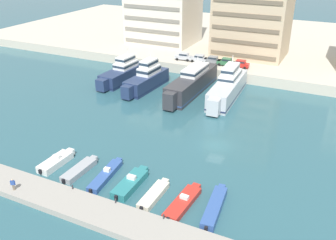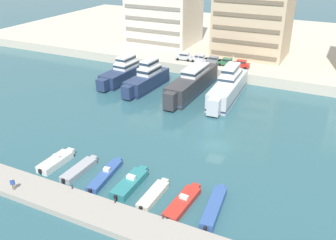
{
  "view_description": "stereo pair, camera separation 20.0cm",
  "coord_description": "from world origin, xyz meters",
  "px_view_note": "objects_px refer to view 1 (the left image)",
  "views": [
    {
      "loc": [
        15.58,
        -49.29,
        28.86
      ],
      "look_at": [
        -8.49,
        0.2,
        2.5
      ],
      "focal_mm": 40.0,
      "sensor_mm": 36.0,
      "label": 1
    },
    {
      "loc": [
        15.76,
        -49.21,
        28.86
      ],
      "look_at": [
        -8.49,
        0.2,
        2.5
      ],
      "focal_mm": 40.0,
      "sensor_mm": 36.0,
      "label": 2
    }
  ],
  "objects_px": {
    "yacht_charcoal_mid_left": "(192,83)",
    "motorboat_blue_mid_right": "(215,207)",
    "pedestrian_mid_deck": "(13,184)",
    "yacht_navy_left": "(147,79)",
    "car_silver_far_left": "(184,56)",
    "motorboat_cream_center": "(154,195)",
    "car_green_center_left": "(226,62)",
    "car_red_center": "(240,64)",
    "car_silver_left": "(199,58)",
    "yacht_navy_far_left": "(123,73)",
    "yacht_silver_center_left": "(228,87)",
    "motorboat_teal_center_left": "(131,183)",
    "motorboat_blue_mid_left": "(106,175)",
    "motorboat_grey_left": "(80,170)",
    "motorboat_red_center_right": "(183,202)",
    "car_grey_mid_left": "(213,60)",
    "motorboat_white_far_left": "(56,161)"
  },
  "relations": [
    {
      "from": "yacht_navy_left",
      "to": "car_green_center_left",
      "type": "xyz_separation_m",
      "value": [
        12.48,
        16.19,
        1.09
      ]
    },
    {
      "from": "motorboat_red_center_right",
      "to": "yacht_navy_left",
      "type": "bearing_deg",
      "value": 125.16
    },
    {
      "from": "motorboat_teal_center_left",
      "to": "yacht_silver_center_left",
      "type": "bearing_deg",
      "value": 87.02
    },
    {
      "from": "motorboat_red_center_right",
      "to": "motorboat_white_far_left",
      "type": "bearing_deg",
      "value": 178.93
    },
    {
      "from": "motorboat_cream_center",
      "to": "car_silver_far_left",
      "type": "relative_size",
      "value": 1.6
    },
    {
      "from": "motorboat_cream_center",
      "to": "car_silver_left",
      "type": "height_order",
      "value": "car_silver_left"
    },
    {
      "from": "motorboat_blue_mid_left",
      "to": "car_silver_left",
      "type": "relative_size",
      "value": 2.04
    },
    {
      "from": "car_silver_left",
      "to": "yacht_navy_far_left",
      "type": "bearing_deg",
      "value": -132.2
    },
    {
      "from": "car_red_center",
      "to": "pedestrian_mid_deck",
      "type": "relative_size",
      "value": 2.52
    },
    {
      "from": "car_silver_far_left",
      "to": "car_silver_left",
      "type": "height_order",
      "value": "same"
    },
    {
      "from": "motorboat_red_center_right",
      "to": "car_silver_far_left",
      "type": "distance_m",
      "value": 53.47
    },
    {
      "from": "motorboat_red_center_right",
      "to": "pedestrian_mid_deck",
      "type": "relative_size",
      "value": 4.86
    },
    {
      "from": "yacht_navy_left",
      "to": "car_silver_left",
      "type": "relative_size",
      "value": 3.79
    },
    {
      "from": "car_grey_mid_left",
      "to": "car_green_center_left",
      "type": "bearing_deg",
      "value": -1.32
    },
    {
      "from": "yacht_charcoal_mid_left",
      "to": "yacht_navy_far_left",
      "type": "bearing_deg",
      "value": 179.97
    },
    {
      "from": "yacht_navy_far_left",
      "to": "yacht_silver_center_left",
      "type": "distance_m",
      "value": 24.44
    },
    {
      "from": "motorboat_red_center_right",
      "to": "car_red_center",
      "type": "relative_size",
      "value": 1.93
    },
    {
      "from": "yacht_navy_far_left",
      "to": "car_silver_far_left",
      "type": "height_order",
      "value": "yacht_navy_far_left"
    },
    {
      "from": "motorboat_white_far_left",
      "to": "car_silver_far_left",
      "type": "bearing_deg",
      "value": 91.88
    },
    {
      "from": "yacht_charcoal_mid_left",
      "to": "motorboat_blue_mid_right",
      "type": "xyz_separation_m",
      "value": [
        17.23,
        -34.24,
        -1.67
      ]
    },
    {
      "from": "motorboat_white_far_left",
      "to": "car_silver_far_left",
      "type": "relative_size",
      "value": 1.58
    },
    {
      "from": "car_silver_far_left",
      "to": "pedestrian_mid_deck",
      "type": "bearing_deg",
      "value": -88.22
    },
    {
      "from": "yacht_navy_left",
      "to": "motorboat_blue_mid_right",
      "type": "distance_m",
      "value": 42.02
    },
    {
      "from": "car_silver_left",
      "to": "car_red_center",
      "type": "height_order",
      "value": "same"
    },
    {
      "from": "motorboat_teal_center_left",
      "to": "car_silver_far_left",
      "type": "distance_m",
      "value": 50.36
    },
    {
      "from": "motorboat_red_center_right",
      "to": "car_grey_mid_left",
      "type": "height_order",
      "value": "car_grey_mid_left"
    },
    {
      "from": "motorboat_blue_mid_right",
      "to": "car_green_center_left",
      "type": "height_order",
      "value": "car_green_center_left"
    },
    {
      "from": "motorboat_blue_mid_left",
      "to": "car_red_center",
      "type": "xyz_separation_m",
      "value": [
        4.51,
        48.16,
        2.9
      ]
    },
    {
      "from": "yacht_charcoal_mid_left",
      "to": "car_grey_mid_left",
      "type": "relative_size",
      "value": 5.36
    },
    {
      "from": "car_silver_far_left",
      "to": "car_green_center_left",
      "type": "height_order",
      "value": "same"
    },
    {
      "from": "yacht_navy_left",
      "to": "motorboat_blue_mid_left",
      "type": "xyz_separation_m",
      "value": [
        11.39,
        -32.06,
        -1.81
      ]
    },
    {
      "from": "motorboat_teal_center_left",
      "to": "motorboat_blue_mid_right",
      "type": "height_order",
      "value": "motorboat_teal_center_left"
    },
    {
      "from": "motorboat_white_far_left",
      "to": "motorboat_cream_center",
      "type": "height_order",
      "value": "motorboat_white_far_left"
    },
    {
      "from": "car_silver_far_left",
      "to": "motorboat_teal_center_left",
      "type": "bearing_deg",
      "value": -74.01
    },
    {
      "from": "yacht_navy_left",
      "to": "car_green_center_left",
      "type": "relative_size",
      "value": 3.82
    },
    {
      "from": "motorboat_blue_mid_left",
      "to": "car_grey_mid_left",
      "type": "bearing_deg",
      "value": 92.73
    },
    {
      "from": "yacht_navy_far_left",
      "to": "pedestrian_mid_deck",
      "type": "relative_size",
      "value": 10.15
    },
    {
      "from": "yacht_silver_center_left",
      "to": "motorboat_red_center_right",
      "type": "distance_m",
      "value": 35.96
    },
    {
      "from": "motorboat_blue_mid_right",
      "to": "car_silver_far_left",
      "type": "distance_m",
      "value": 54.54
    },
    {
      "from": "yacht_silver_center_left",
      "to": "motorboat_white_far_left",
      "type": "distance_m",
      "value": 37.82
    },
    {
      "from": "yacht_charcoal_mid_left",
      "to": "car_silver_far_left",
      "type": "height_order",
      "value": "yacht_charcoal_mid_left"
    },
    {
      "from": "motorboat_teal_center_left",
      "to": "car_silver_far_left",
      "type": "xyz_separation_m",
      "value": [
        -13.85,
        48.34,
        2.78
      ]
    },
    {
      "from": "car_green_center_left",
      "to": "car_red_center",
      "type": "height_order",
      "value": "same"
    },
    {
      "from": "motorboat_teal_center_left",
      "to": "motorboat_red_center_right",
      "type": "height_order",
      "value": "motorboat_teal_center_left"
    },
    {
      "from": "yacht_charcoal_mid_left",
      "to": "motorboat_cream_center",
      "type": "height_order",
      "value": "yacht_charcoal_mid_left"
    },
    {
      "from": "yacht_navy_left",
      "to": "yacht_charcoal_mid_left",
      "type": "relative_size",
      "value": 0.71
    },
    {
      "from": "pedestrian_mid_deck",
      "to": "yacht_navy_left",
      "type": "bearing_deg",
      "value": 94.76
    },
    {
      "from": "yacht_charcoal_mid_left",
      "to": "motorboat_grey_left",
      "type": "xyz_separation_m",
      "value": [
        -2.28,
        -34.58,
        -1.79
      ]
    },
    {
      "from": "car_silver_far_left",
      "to": "yacht_navy_left",
      "type": "bearing_deg",
      "value": -95.74
    },
    {
      "from": "motorboat_white_far_left",
      "to": "motorboat_blue_mid_right",
      "type": "height_order",
      "value": "motorboat_white_far_left"
    }
  ]
}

